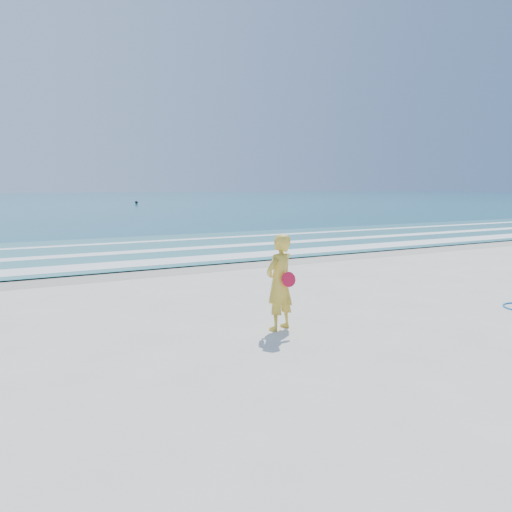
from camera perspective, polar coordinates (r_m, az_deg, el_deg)
name	(u,v)px	position (r m, az deg, el deg)	size (l,w,h in m)	color
ground	(376,350)	(8.23, 13.54, -10.35)	(400.00, 400.00, 0.00)	silver
wet_sand	(180,268)	(15.90, -8.65, -1.37)	(400.00, 2.40, 0.00)	#B2A893
ocean	(15,199)	(110.93, -25.85, 5.87)	(400.00, 190.00, 0.04)	#19727F
shallow	(138,249)	(20.62, -13.38, 0.76)	(400.00, 10.00, 0.01)	#59B7AD
foam_near	(167,261)	(17.10, -10.13, -0.57)	(400.00, 1.40, 0.01)	white
foam_mid	(143,251)	(19.85, -12.78, 0.53)	(400.00, 0.90, 0.01)	white
foam_far	(123,243)	(23.03, -15.01, 1.46)	(400.00, 0.60, 0.01)	white
buoy	(136,202)	(74.09, -13.51, 5.98)	(0.44, 0.44, 0.44)	black
woman	(279,282)	(8.90, 2.70, -3.02)	(0.73, 0.61, 1.72)	gold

